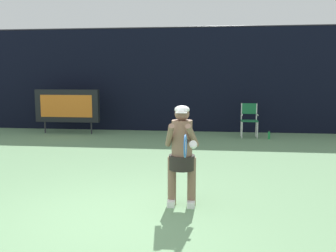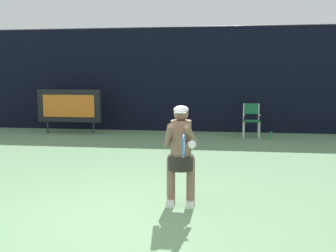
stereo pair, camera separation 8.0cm
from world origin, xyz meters
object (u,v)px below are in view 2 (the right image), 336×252
Objects in this scene: scoreboard at (70,106)px; umpire_chair at (251,118)px; water_bottle at (271,135)px; tennis_racket at (184,146)px; tennis_player at (181,151)px.

scoreboard is 2.04× the size of umpire_chair.
umpire_chair reaches higher than water_bottle.
tennis_racket reaches higher than water_bottle.
tennis_player is (4.47, -6.64, -0.11)m from scoreboard.
umpire_chair is 0.71× the size of tennis_player.
tennis_player reaches higher than water_bottle.
scoreboard is at bearing 103.73° from tennis_racket.
tennis_player is (-1.60, -6.62, 0.22)m from umpire_chair.
water_bottle is 6.70m from tennis_player.
scoreboard is 8.01m from tennis_player.
water_bottle is (6.66, -0.35, -0.82)m from scoreboard.
scoreboard reaches higher than water_bottle.
tennis_racket is at bearing -80.42° from tennis_player.
tennis_racket is (-2.10, -6.86, 0.90)m from water_bottle.
scoreboard is 8.30× the size of water_bottle.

